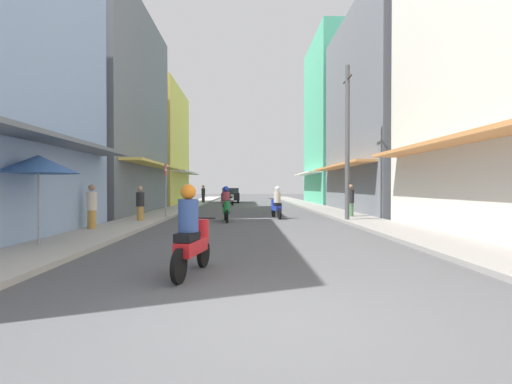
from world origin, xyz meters
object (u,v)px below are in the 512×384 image
object	(u,v)px
motorbike_white	(231,200)
parked_car	(231,195)
pedestrian_crossing	(203,193)
pedestrian_midway	(92,208)
utility_pole	(347,142)
motorbike_green	(226,206)
motorbike_red	(192,235)
pedestrian_far	(351,202)
motorbike_blue	(276,204)
street_sign_no_entry	(166,183)
vendor_umbrella	(38,164)
pedestrian_foreground	(140,205)

from	to	relation	value
motorbike_white	parked_car	distance (m)	6.60
parked_car	pedestrian_crossing	world-z (taller)	pedestrian_crossing
pedestrian_midway	parked_car	bearing A→B (deg)	81.36
utility_pole	parked_car	bearing A→B (deg)	105.64
motorbike_green	pedestrian_crossing	size ratio (longest dim) A/B	1.02
motorbike_red	parked_car	bearing A→B (deg)	91.05
pedestrian_far	motorbike_blue	bearing A→B (deg)	175.53
parked_car	street_sign_no_entry	bearing A→B (deg)	-96.57
vendor_umbrella	utility_pole	xyz separation A→B (m)	(9.53, 6.86, 1.40)
motorbike_red	pedestrian_foreground	size ratio (longest dim) A/B	1.15
pedestrian_far	pedestrian_midway	bearing A→B (deg)	-153.75
motorbike_blue	parked_car	distance (m)	19.44
parked_car	utility_pole	bearing A→B (deg)	-74.36
motorbike_blue	pedestrian_foreground	distance (m)	6.39
motorbike_white	motorbike_red	xyz separation A→B (m)	(0.27, -24.31, 0.20)
motorbike_blue	pedestrian_far	bearing A→B (deg)	-4.47
pedestrian_far	vendor_umbrella	xyz separation A→B (m)	(-10.18, -8.62, 1.26)
motorbike_blue	motorbike_red	distance (m)	11.95
pedestrian_crossing	pedestrian_far	size ratio (longest dim) A/B	1.06
motorbike_red	pedestrian_crossing	size ratio (longest dim) A/B	1.01
motorbike_blue	motorbike_red	bearing A→B (deg)	-101.84
pedestrian_crossing	street_sign_no_entry	size ratio (longest dim) A/B	0.67
pedestrian_far	street_sign_no_entry	xyz separation A→B (m)	(-8.87, -0.23, 0.89)
motorbike_white	motorbike_red	bearing A→B (deg)	-89.36
motorbike_blue	pedestrian_crossing	distance (m)	17.36
pedestrian_crossing	utility_pole	xyz separation A→B (m)	(8.37, -18.52, 2.50)
utility_pole	motorbike_blue	bearing A→B (deg)	145.18
vendor_umbrella	pedestrian_crossing	bearing A→B (deg)	87.38
motorbike_blue	motorbike_green	xyz separation A→B (m)	(-2.38, -1.59, 0.00)
motorbike_green	pedestrian_far	xyz separation A→B (m)	(5.97, 1.31, 0.13)
pedestrian_crossing	motorbike_white	bearing A→B (deg)	-54.92
motorbike_red	motorbike_blue	bearing A→B (deg)	78.16
pedestrian_crossing	vendor_umbrella	bearing A→B (deg)	-92.62
pedestrian_foreground	utility_pole	distance (m)	9.34
parked_car	motorbike_blue	bearing A→B (deg)	-81.07
motorbike_green	motorbike_red	bearing A→B (deg)	-90.38
pedestrian_far	utility_pole	bearing A→B (deg)	-110.41
motorbike_red	pedestrian_foreground	world-z (taller)	motorbike_red
motorbike_red	vendor_umbrella	size ratio (longest dim) A/B	0.77
pedestrian_crossing	utility_pole	size ratio (longest dim) A/B	0.26
motorbike_white	motorbike_green	world-z (taller)	motorbike_green
motorbike_white	pedestrian_midway	xyz separation A→B (m)	(-4.03, -17.99, 0.31)
street_sign_no_entry	utility_pole	bearing A→B (deg)	-10.51
motorbike_white	pedestrian_far	bearing A→B (deg)	-63.94
motorbike_white	pedestrian_midway	distance (m)	18.44
motorbike_red	pedestrian_far	distance (m)	12.91
motorbike_red	vendor_umbrella	world-z (taller)	vendor_umbrella
pedestrian_crossing	street_sign_no_entry	bearing A→B (deg)	-89.48
motorbike_red	pedestrian_midway	size ratio (longest dim) A/B	1.10
motorbike_red	pedestrian_crossing	bearing A→B (deg)	96.05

